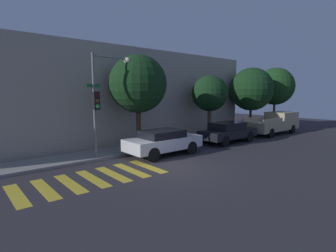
{
  "coord_description": "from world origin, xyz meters",
  "views": [
    {
      "loc": [
        -7.61,
        -8.95,
        3.41
      ],
      "look_at": [
        1.68,
        2.1,
        1.6
      ],
      "focal_mm": 28.0,
      "sensor_mm": 36.0,
      "label": 1
    }
  ],
  "objects_px": {
    "traffic_light_pole": "(103,91)",
    "sedan_near_corner": "(163,141)",
    "sedan_middle": "(228,132)",
    "tree_behind_truck": "(275,86)",
    "tree_far_end": "(251,89)",
    "pickup_truck": "(274,123)",
    "tree_midblock": "(210,94)",
    "tree_near_corner": "(138,84)"
  },
  "relations": [
    {
      "from": "traffic_light_pole",
      "to": "sedan_near_corner",
      "type": "xyz_separation_m",
      "value": [
        2.87,
        -1.27,
        -2.73
      ]
    },
    {
      "from": "sedan_middle",
      "to": "tree_behind_truck",
      "type": "xyz_separation_m",
      "value": [
        9.79,
        1.89,
        3.3
      ]
    },
    {
      "from": "sedan_near_corner",
      "to": "tree_far_end",
      "type": "bearing_deg",
      "value": 9.38
    },
    {
      "from": "sedan_near_corner",
      "to": "pickup_truck",
      "type": "distance_m",
      "value": 12.08
    },
    {
      "from": "traffic_light_pole",
      "to": "tree_midblock",
      "type": "xyz_separation_m",
      "value": [
        8.85,
        0.62,
        -0.13
      ]
    },
    {
      "from": "tree_near_corner",
      "to": "tree_midblock",
      "type": "height_order",
      "value": "tree_near_corner"
    },
    {
      "from": "tree_near_corner",
      "to": "pickup_truck",
      "type": "bearing_deg",
      "value": -8.66
    },
    {
      "from": "tree_near_corner",
      "to": "tree_far_end",
      "type": "bearing_deg",
      "value": -0.0
    },
    {
      "from": "pickup_truck",
      "to": "tree_near_corner",
      "type": "height_order",
      "value": "tree_near_corner"
    },
    {
      "from": "tree_near_corner",
      "to": "tree_far_end",
      "type": "relative_size",
      "value": 1.0
    },
    {
      "from": "pickup_truck",
      "to": "tree_near_corner",
      "type": "distance_m",
      "value": 12.94
    },
    {
      "from": "sedan_near_corner",
      "to": "tree_behind_truck",
      "type": "xyz_separation_m",
      "value": [
        15.57,
        1.89,
        3.29
      ]
    },
    {
      "from": "traffic_light_pole",
      "to": "sedan_near_corner",
      "type": "relative_size",
      "value": 1.25
    },
    {
      "from": "sedan_near_corner",
      "to": "tree_midblock",
      "type": "relative_size",
      "value": 0.91
    },
    {
      "from": "traffic_light_pole",
      "to": "sedan_near_corner",
      "type": "height_order",
      "value": "traffic_light_pole"
    },
    {
      "from": "traffic_light_pole",
      "to": "tree_behind_truck",
      "type": "bearing_deg",
      "value": 1.94
    },
    {
      "from": "tree_midblock",
      "to": "tree_behind_truck",
      "type": "xyz_separation_m",
      "value": [
        9.59,
        0.0,
        0.68
      ]
    },
    {
      "from": "traffic_light_pole",
      "to": "pickup_truck",
      "type": "relative_size",
      "value": 0.93
    },
    {
      "from": "pickup_truck",
      "to": "tree_near_corner",
      "type": "bearing_deg",
      "value": 171.34
    },
    {
      "from": "sedan_near_corner",
      "to": "pickup_truck",
      "type": "xyz_separation_m",
      "value": [
        12.08,
        -0.0,
        0.15
      ]
    },
    {
      "from": "traffic_light_pole",
      "to": "tree_far_end",
      "type": "relative_size",
      "value": 0.96
    },
    {
      "from": "pickup_truck",
      "to": "traffic_light_pole",
      "type": "bearing_deg",
      "value": 175.14
    },
    {
      "from": "sedan_middle",
      "to": "pickup_truck",
      "type": "xyz_separation_m",
      "value": [
        6.3,
        -0.0,
        0.15
      ]
    },
    {
      "from": "tree_far_end",
      "to": "tree_behind_truck",
      "type": "distance_m",
      "value": 4.12
    },
    {
      "from": "sedan_near_corner",
      "to": "tree_far_end",
      "type": "xyz_separation_m",
      "value": [
        11.47,
        1.89,
        2.98
      ]
    },
    {
      "from": "tree_midblock",
      "to": "tree_far_end",
      "type": "bearing_deg",
      "value": 0.0
    },
    {
      "from": "tree_behind_truck",
      "to": "sedan_middle",
      "type": "bearing_deg",
      "value": -169.05
    },
    {
      "from": "tree_far_end",
      "to": "traffic_light_pole",
      "type": "bearing_deg",
      "value": -177.51
    },
    {
      "from": "tree_near_corner",
      "to": "sedan_near_corner",
      "type": "bearing_deg",
      "value": -79.44
    },
    {
      "from": "tree_far_end",
      "to": "tree_behind_truck",
      "type": "relative_size",
      "value": 0.96
    },
    {
      "from": "sedan_middle",
      "to": "tree_far_end",
      "type": "distance_m",
      "value": 6.69
    },
    {
      "from": "sedan_near_corner",
      "to": "tree_behind_truck",
      "type": "height_order",
      "value": "tree_behind_truck"
    },
    {
      "from": "tree_near_corner",
      "to": "sedan_middle",
      "type": "bearing_deg",
      "value": -17.16
    },
    {
      "from": "sedan_middle",
      "to": "tree_far_end",
      "type": "relative_size",
      "value": 0.8
    },
    {
      "from": "sedan_near_corner",
      "to": "sedan_middle",
      "type": "height_order",
      "value": "sedan_middle"
    },
    {
      "from": "traffic_light_pole",
      "to": "tree_behind_truck",
      "type": "relative_size",
      "value": 0.92
    },
    {
      "from": "tree_behind_truck",
      "to": "tree_midblock",
      "type": "bearing_deg",
      "value": 180.0
    },
    {
      "from": "sedan_middle",
      "to": "tree_behind_truck",
      "type": "bearing_deg",
      "value": 10.95
    },
    {
      "from": "sedan_middle",
      "to": "tree_midblock",
      "type": "height_order",
      "value": "tree_midblock"
    },
    {
      "from": "tree_far_end",
      "to": "sedan_near_corner",
      "type": "bearing_deg",
      "value": -170.62
    },
    {
      "from": "pickup_truck",
      "to": "tree_behind_truck",
      "type": "height_order",
      "value": "tree_behind_truck"
    },
    {
      "from": "sedan_middle",
      "to": "pickup_truck",
      "type": "height_order",
      "value": "pickup_truck"
    }
  ]
}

